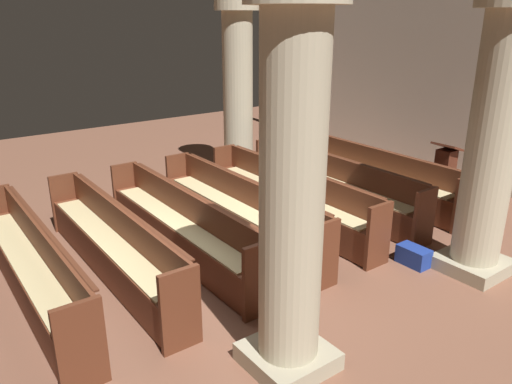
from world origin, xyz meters
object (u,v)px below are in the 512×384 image
(pew_row_4, at_px, (180,223))
(pew_row_6, at_px, (30,262))
(hymn_book, at_px, (277,190))
(kneeler_box_blue, at_px, (413,256))
(lectern, at_px, (444,177))
(pew_row_2, at_px, (289,194))
(pillar_aisle_rear, at_px, (292,183))
(pillar_far_side, at_px, (238,85))
(pew_row_1, at_px, (332,182))
(pew_row_3, at_px, (238,207))
(pew_row_0, at_px, (371,172))
(pillar_aisle_side, at_px, (494,133))
(pew_row_5, at_px, (111,241))

(pew_row_4, height_order, pew_row_6, same)
(hymn_book, height_order, kneeler_box_blue, hymn_book)
(hymn_book, bearing_deg, lectern, 86.77)
(lectern, bearing_deg, pew_row_2, -106.98)
(pillar_aisle_rear, bearing_deg, pew_row_6, -148.14)
(pew_row_6, relative_size, pillar_far_side, 1.06)
(pew_row_1, height_order, pew_row_3, same)
(pew_row_0, distance_m, pillar_far_side, 3.17)
(pew_row_3, height_order, pillar_aisle_side, pillar_aisle_side)
(pew_row_3, relative_size, lectern, 3.49)
(pillar_aisle_side, bearing_deg, pew_row_2, -160.75)
(pew_row_2, relative_size, pew_row_4, 1.00)
(pew_row_2, relative_size, pew_row_5, 1.00)
(pew_row_2, relative_size, pew_row_3, 1.00)
(pew_row_2, distance_m, pillar_aisle_rear, 3.75)
(pew_row_3, xyz_separation_m, pew_row_4, (0.00, -0.98, 0.00))
(kneeler_box_blue, bearing_deg, pillar_aisle_rear, -78.19)
(kneeler_box_blue, bearing_deg, pew_row_5, -122.24)
(pew_row_0, height_order, lectern, lectern)
(pew_row_2, bearing_deg, pillar_aisle_rear, -39.92)
(pillar_aisle_side, bearing_deg, pew_row_3, -144.48)
(pew_row_2, height_order, pew_row_3, same)
(pew_row_6, height_order, kneeler_box_blue, pew_row_6)
(pillar_far_side, distance_m, hymn_book, 3.80)
(pew_row_3, distance_m, pew_row_6, 2.93)
(pew_row_1, distance_m, hymn_book, 1.93)
(pew_row_3, height_order, pew_row_6, same)
(pew_row_6, bearing_deg, pillar_far_side, 119.00)
(pew_row_2, relative_size, pillar_aisle_rear, 1.06)
(pew_row_4, distance_m, pillar_aisle_side, 4.17)
(pew_row_2, distance_m, pillar_far_side, 3.08)
(pew_row_1, height_order, lectern, lectern)
(pillar_aisle_rear, distance_m, lectern, 5.61)
(pew_row_5, relative_size, lectern, 3.49)
(pew_row_0, relative_size, pillar_far_side, 1.06)
(pew_row_2, bearing_deg, pew_row_5, -90.00)
(pew_row_1, height_order, pew_row_5, same)
(pillar_far_side, distance_m, kneeler_box_blue, 5.07)
(lectern, height_order, kneeler_box_blue, lectern)
(pew_row_3, relative_size, pillar_aisle_side, 1.06)
(pew_row_2, distance_m, pillar_aisle_side, 3.15)
(kneeler_box_blue, bearing_deg, pillar_aisle_side, 42.06)
(pillar_far_side, relative_size, hymn_book, 19.35)
(pew_row_0, distance_m, pew_row_1, 0.98)
(pew_row_1, distance_m, pew_row_6, 4.88)
(pew_row_2, xyz_separation_m, lectern, (0.88, 2.89, -0.04))
(pew_row_2, xyz_separation_m, pillar_far_side, (-2.63, 0.84, 1.37))
(pew_row_4, relative_size, hymn_book, 20.49)
(hymn_book, bearing_deg, pillar_far_side, 153.93)
(pew_row_0, bearing_deg, pew_row_2, -90.00)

